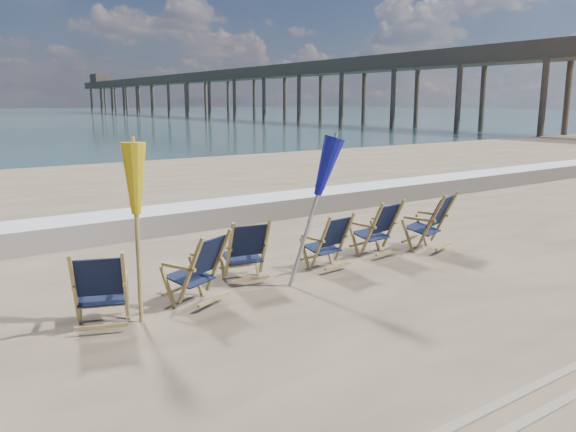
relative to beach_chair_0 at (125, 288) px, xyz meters
name	(u,v)px	position (x,y,z in m)	size (l,w,h in m)	color
surf_foam	(148,211)	(2.91, 6.91, -0.50)	(200.00, 1.40, 0.01)	silver
wet_sand_strip	(172,221)	(2.91, 5.41, -0.50)	(200.00, 2.60, 0.00)	#42362A
beach_chair_0	(125,288)	(0.00, 0.00, 0.00)	(0.64, 0.72, 1.01)	black
beach_chair_1	(218,263)	(1.39, 0.28, 0.01)	(0.65, 0.73, 1.02)	black
beach_chair_2	(265,249)	(2.33, 0.59, -0.01)	(0.64, 0.72, 0.99)	black
beach_chair_3	(345,239)	(3.78, 0.46, -0.03)	(0.60, 0.68, 0.94)	black
beach_chair_4	(393,226)	(5.03, 0.60, 0.01)	(0.65, 0.73, 1.02)	black
beach_chair_5	(444,219)	(6.11, 0.37, 0.04)	(0.70, 0.79, 1.09)	black
umbrella_yellow	(135,189)	(0.23, 0.14, 1.15)	(0.30, 0.30, 2.18)	#AA8D4C
umbrella_blue	(311,170)	(2.76, 0.04, 1.20)	(0.30, 0.30, 2.24)	#A5A5AD
fishing_pier	(225,89)	(40.91, 72.61, 4.15)	(4.40, 140.00, 9.30)	brown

